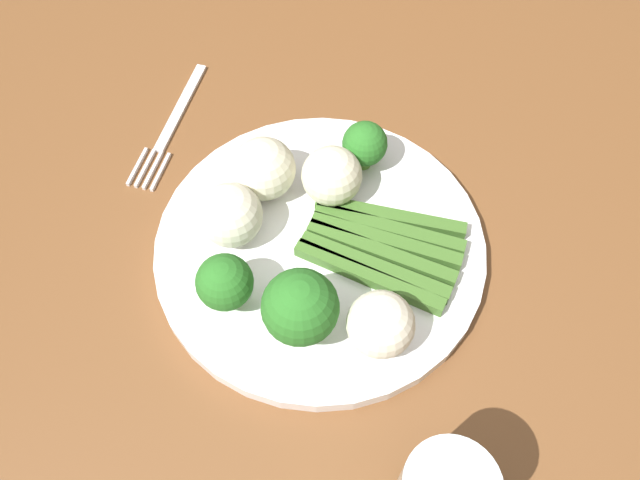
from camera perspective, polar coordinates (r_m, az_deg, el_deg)
ground_plane at (r=1.26m, az=-1.03°, el=-17.96°), size 6.00×6.00×0.02m
dining_table at (r=0.65m, az=-1.90°, el=-4.87°), size 1.34×1.03×0.72m
plate at (r=0.57m, az=0.00°, el=-0.66°), size 0.29×0.29×0.01m
asparagus_bundle at (r=0.55m, az=5.44°, el=-0.59°), size 0.14×0.09×0.01m
broccoli_front_left at (r=0.59m, az=3.95°, el=8.38°), size 0.04×0.04×0.05m
broccoli_back at (r=0.49m, az=-1.75°, el=-5.99°), size 0.06×0.06×0.07m
broccoli_right at (r=0.51m, az=-8.36°, el=-3.75°), size 0.05×0.05×0.06m
cauliflower_near_fork at (r=0.57m, az=-4.96°, el=6.26°), size 0.06×0.06×0.06m
cauliflower_mid at (r=0.55m, az=-7.90°, el=2.19°), size 0.06×0.06×0.06m
cauliflower_front at (r=0.57m, az=1.04°, el=5.66°), size 0.05×0.05×0.05m
cauliflower_back_right at (r=0.50m, az=5.34°, el=-7.39°), size 0.05×0.05×0.05m
fork at (r=0.67m, az=-12.91°, el=9.78°), size 0.04×0.17×0.00m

